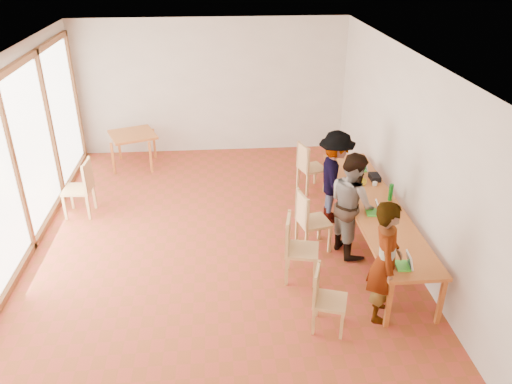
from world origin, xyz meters
TOP-DOWN VIEW (x-y plane):
  - ground at (0.00, 0.00)m, footprint 8.00×8.00m
  - wall_back at (0.00, 4.00)m, footprint 6.00×0.10m
  - wall_front at (0.00, -4.00)m, footprint 6.00×0.10m
  - wall_right at (3.00, 0.00)m, footprint 0.10×8.00m
  - window_wall at (-2.96, 0.00)m, footprint 0.10×8.00m
  - ceiling at (0.00, 0.00)m, footprint 6.00×8.00m
  - communal_table at (2.50, -0.28)m, footprint 0.80×4.00m
  - side_table at (-1.73, 3.20)m, footprint 0.90×0.90m
  - chair_near at (1.32, -2.15)m, footprint 0.51×0.51m
  - chair_mid at (1.13, -1.08)m, footprint 0.56×0.56m
  - chair_far at (1.45, -0.35)m, footprint 0.56×0.56m
  - chair_empty at (1.80, 1.69)m, footprint 0.58×0.58m
  - chair_spare at (-2.32, 1.10)m, footprint 0.50×0.50m
  - person_near at (2.13, -1.98)m, footprint 0.55×0.70m
  - person_mid at (2.10, -0.43)m, footprint 0.82×0.95m
  - person_far at (2.06, 0.55)m, footprint 0.66×1.09m
  - laptop_near at (2.40, -1.98)m, footprint 0.22×0.25m
  - laptop_mid at (2.42, -0.60)m, footprint 0.23×0.25m
  - laptop_far at (2.67, 0.97)m, footprint 0.19×0.23m
  - yellow_mug at (2.50, 0.36)m, footprint 0.13×0.13m
  - green_bottle at (2.78, -0.21)m, footprint 0.07×0.07m
  - clear_glass at (2.27, 0.09)m, footprint 0.07×0.07m
  - condiment_cup at (2.70, 0.33)m, footprint 0.08×0.08m
  - pink_phone at (2.39, -0.05)m, footprint 0.05×0.10m
  - black_pouch at (2.76, 0.55)m, footprint 0.16×0.26m

SIDE VIEW (x-z plane):
  - ground at x=0.00m, z-range 0.00..0.00m
  - chair_near at x=1.32m, z-range 0.30..0.77m
  - chair_empty at x=1.80m, z-range 0.34..0.87m
  - chair_far at x=1.45m, z-range 0.35..0.88m
  - chair_mid at x=1.13m, z-range 0.35..0.88m
  - chair_spare at x=-2.32m, z-range 0.36..0.91m
  - side_table at x=-1.73m, z-range 0.29..1.04m
  - communal_table at x=2.50m, z-range 0.33..1.08m
  - pink_phone at x=2.39m, z-range 0.75..0.76m
  - condiment_cup at x=2.70m, z-range 0.75..0.81m
  - clear_glass at x=2.27m, z-range 0.75..0.84m
  - black_pouch at x=2.76m, z-range 0.75..0.84m
  - yellow_mug at x=2.50m, z-range 0.75..0.85m
  - laptop_far at x=2.67m, z-range 0.71..0.90m
  - laptop_mid at x=2.42m, z-range 0.71..0.90m
  - laptop_near at x=2.40m, z-range 0.71..0.90m
  - person_far at x=2.06m, z-range 0.00..1.65m
  - person_mid at x=2.10m, z-range 0.00..1.67m
  - person_near at x=2.13m, z-range 0.00..1.69m
  - green_bottle at x=2.78m, z-range 0.75..1.03m
  - wall_back at x=0.00m, z-range 0.00..3.00m
  - wall_front at x=0.00m, z-range 0.00..3.00m
  - wall_right at x=3.00m, z-range 0.00..3.00m
  - window_wall at x=-2.96m, z-range 0.00..3.00m
  - ceiling at x=0.00m, z-range 3.00..3.04m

